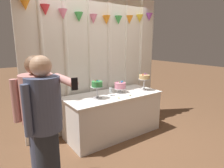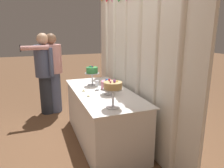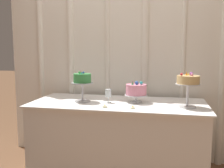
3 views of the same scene
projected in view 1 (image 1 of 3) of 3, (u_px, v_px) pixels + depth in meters
name	position (u px, v px, depth m)	size (l,w,h in m)	color
ground_plane	(116.00, 135.00, 3.70)	(24.00, 24.00, 0.00)	brown
draped_curtain	(99.00, 59.00, 3.86)	(3.01, 0.16, 2.68)	white
cake_table	(113.00, 114.00, 3.70)	(1.84, 0.81, 0.79)	white
cake_display_leftmost	(97.00, 85.00, 3.31)	(0.23, 0.23, 0.34)	#B2B2B7
cake_display_center	(120.00, 86.00, 3.71)	(0.24, 0.24, 0.23)	silver
cake_display_rightmost	(144.00, 78.00, 3.88)	(0.24, 0.24, 0.35)	silver
wine_glass	(111.00, 90.00, 3.49)	(0.06, 0.06, 0.15)	silver
tealight_far_left	(119.00, 98.00, 3.35)	(0.05, 0.05, 0.03)	beige
tealight_near_left	(130.00, 95.00, 3.50)	(0.05, 0.05, 0.03)	beige
guest_man_dark_suit	(45.00, 122.00, 2.18)	(0.51, 0.51, 1.63)	#282D38
guest_man_pink_jacket	(39.00, 118.00, 2.29)	(0.53, 0.80, 1.62)	#4C5675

